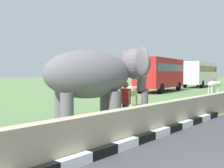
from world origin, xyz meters
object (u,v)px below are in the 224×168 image
object	(u,v)px
person_handler	(126,101)
bus_red	(160,72)
bus_white	(200,72)
cow_mid	(213,84)
cow_near	(132,92)
elephant	(98,75)

from	to	relation	value
person_handler	bus_red	bearing A→B (deg)	25.93
bus_white	person_handler	bearing A→B (deg)	-163.05
cow_mid	bus_white	bearing A→B (deg)	27.52
bus_white	cow_near	xyz separation A→B (m)	(-24.84, -5.82, -1.21)
elephant	cow_near	world-z (taller)	elephant
cow_near	cow_mid	distance (m)	13.49
person_handler	bus_white	world-z (taller)	bus_white
bus_red	bus_white	world-z (taller)	same
elephant	cow_mid	xyz separation A→B (m)	(19.51, 2.76, -1.03)
bus_white	cow_mid	size ratio (longest dim) A/B	5.10
elephant	person_handler	world-z (taller)	elephant
elephant	bus_red	bearing A→B (deg)	23.51
person_handler	cow_mid	size ratio (longest dim) A/B	0.86
elephant	bus_white	world-z (taller)	bus_white
bus_red	cow_near	world-z (taller)	bus_red
cow_mid	bus_red	bearing A→B (deg)	102.18
bus_red	cow_near	distance (m)	13.44
person_handler	cow_near	size ratio (longest dim) A/B	0.86
person_handler	cow_mid	world-z (taller)	person_handler
bus_white	cow_near	distance (m)	25.54
bus_red	cow_near	bearing A→B (deg)	-157.39
bus_white	cow_mid	bearing A→B (deg)	-152.48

